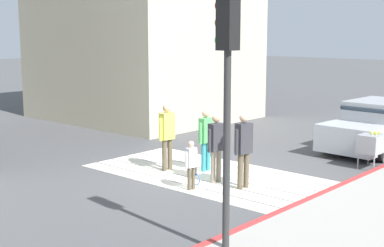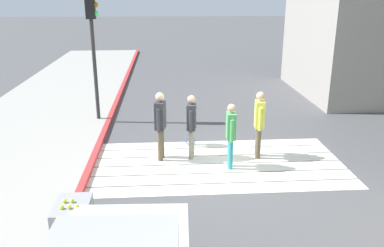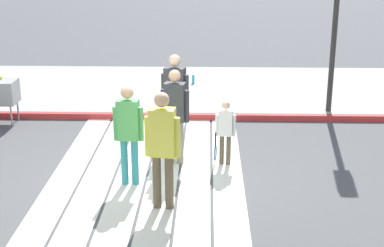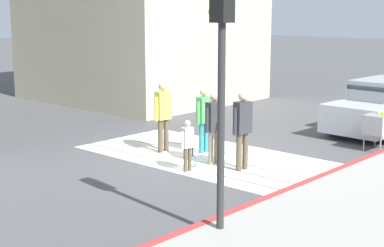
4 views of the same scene
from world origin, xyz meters
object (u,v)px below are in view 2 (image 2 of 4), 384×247
Objects in this scene: pedestrian_adult_side at (191,122)px; pedestrian_child_with_racket at (190,124)px; tennis_ball_cart at (73,218)px; pedestrian_adult_trailing at (231,131)px; pedestrian_adult_lead at (160,121)px; traffic_light_corner at (93,31)px; pedestrian_teen_behind at (259,120)px.

pedestrian_adult_side is 1.46× the size of pedestrian_child_with_racket.
tennis_ball_cart is 0.61× the size of pedestrian_adult_trailing.
pedestrian_adult_lead reaches higher than pedestrian_adult_trailing.
pedestrian_adult_side is at bearing -48.60° from traffic_light_corner.
traffic_light_corner is 4.85m from pedestrian_adult_side.
pedestrian_adult_side is at bearing 142.98° from pedestrian_adult_trailing.
pedestrian_adult_trailing is at bearing -20.61° from pedestrian_adult_lead.
pedestrian_teen_behind is (2.57, -0.04, -0.01)m from pedestrian_adult_lead.
tennis_ball_cart is 4.17m from pedestrian_adult_lead.
traffic_light_corner is 5.91m from pedestrian_adult_trailing.
pedestrian_adult_side is (-0.92, 0.69, 0.03)m from pedestrian_adult_trailing.
pedestrian_teen_behind is at bearing -0.85° from pedestrian_adult_lead.
pedestrian_adult_trailing is (1.72, -0.65, -0.09)m from pedestrian_adult_lead.
pedestrian_adult_trailing is at bearing -144.04° from pedestrian_teen_behind.
pedestrian_adult_side is 0.94m from pedestrian_child_with_racket.
pedestrian_adult_lead is (1.43, 3.90, 0.36)m from tennis_ball_cart.
pedestrian_adult_trailing is (3.83, -4.00, -2.06)m from traffic_light_corner.
pedestrian_adult_side is at bearing 3.23° from pedestrian_adult_lead.
traffic_light_corner is 2.33× the size of pedestrian_adult_lead.
pedestrian_teen_behind is 1.53× the size of pedestrian_child_with_racket.
pedestrian_child_with_racket reaches higher than tennis_ball_cart.
tennis_ball_cart is (0.68, -7.25, -2.34)m from traffic_light_corner.
traffic_light_corner reaches higher than pedestrian_adult_trailing.
pedestrian_teen_behind is at bearing -28.83° from pedestrian_child_with_racket.
pedestrian_adult_side is 1.76m from pedestrian_teen_behind.
traffic_light_corner is 4.42m from pedestrian_adult_lead.
traffic_light_corner is at bearing 144.07° from pedestrian_teen_behind.
tennis_ball_cart is 0.59× the size of pedestrian_adult_side.
traffic_light_corner is 6.11m from pedestrian_teen_behind.
pedestrian_adult_lead is at bearing -57.81° from traffic_light_corner.
traffic_light_corner is 2.35× the size of pedestrian_teen_behind.
pedestrian_teen_behind is (4.00, 3.86, 0.35)m from tennis_ball_cart.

